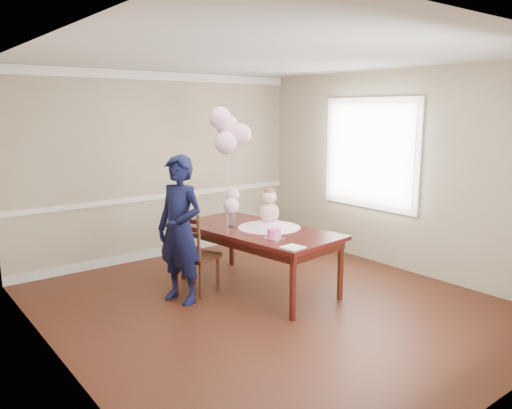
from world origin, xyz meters
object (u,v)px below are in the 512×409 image
at_px(dining_table_top, 258,231).
at_px(birthday_cake, 274,233).
at_px(dining_chair_seat, 197,256).
at_px(woman, 180,230).

relative_size(dining_table_top, birthday_cake, 13.33).
bearing_deg(dining_chair_seat, woman, -176.39).
xyz_separation_m(dining_table_top, birthday_cake, (-0.14, -0.47, 0.08)).
xyz_separation_m(birthday_cake, dining_chair_seat, (-0.50, 0.83, -0.37)).
xyz_separation_m(dining_chair_seat, woman, (-0.30, -0.14, 0.40)).
xyz_separation_m(dining_table_top, dining_chair_seat, (-0.64, 0.36, -0.29)).
bearing_deg(woman, dining_table_top, 59.97).
bearing_deg(woman, dining_chair_seat, 98.05).
distance_m(birthday_cake, dining_chair_seat, 1.04).
height_order(dining_table_top, birthday_cake, birthday_cake).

